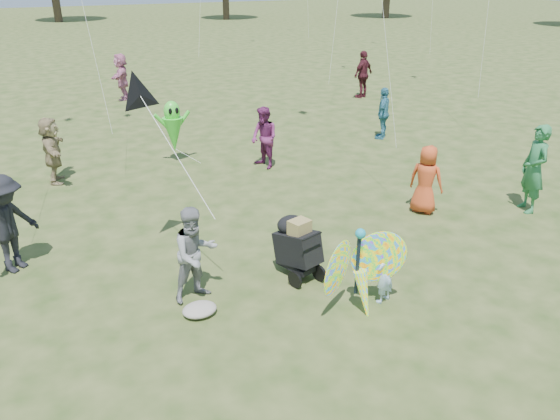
% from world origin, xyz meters
% --- Properties ---
extents(ground, '(160.00, 160.00, 0.00)m').
position_xyz_m(ground, '(0.00, 0.00, 0.00)').
color(ground, '#51592B').
rests_on(ground, ground).
extents(child_girl, '(0.42, 0.34, 1.01)m').
position_xyz_m(child_girl, '(0.77, -0.34, 0.51)').
color(child_girl, '#B0D2F9').
rests_on(child_girl, ground).
extents(adult_man, '(0.88, 0.74, 1.62)m').
position_xyz_m(adult_man, '(-1.90, 1.14, 0.81)').
color(adult_man, gray).
rests_on(adult_man, ground).
extents(grey_bag, '(0.55, 0.45, 0.18)m').
position_xyz_m(grey_bag, '(-2.05, 0.66, 0.09)').
color(grey_bag, gray).
rests_on(grey_bag, ground).
extents(crowd_a, '(0.80, 0.89, 1.54)m').
position_xyz_m(crowd_a, '(3.73, 2.19, 0.77)').
color(crowd_a, '#BF431E').
rests_on(crowd_a, ground).
extents(crowd_b, '(1.32, 1.27, 1.81)m').
position_xyz_m(crowd_b, '(-4.54, 3.50, 0.90)').
color(crowd_b, black).
rests_on(crowd_b, ground).
extents(crowd_c, '(0.97, 0.93, 1.62)m').
position_xyz_m(crowd_c, '(6.38, 7.30, 0.81)').
color(crowd_c, teal).
rests_on(crowd_c, ground).
extents(crowd_d, '(0.73, 1.62, 1.68)m').
position_xyz_m(crowd_d, '(-3.37, 7.86, 0.84)').
color(crowd_d, '#927F5A').
rests_on(crowd_d, ground).
extents(crowd_e, '(0.76, 0.91, 1.66)m').
position_xyz_m(crowd_e, '(1.83, 6.47, 0.83)').
color(crowd_e, '#6A2356').
rests_on(crowd_e, ground).
extents(crowd_f, '(0.69, 0.84, 1.97)m').
position_xyz_m(crowd_f, '(5.88, 1.19, 0.99)').
color(crowd_f, '#286C3D').
rests_on(crowd_f, ground).
extents(crowd_h, '(1.22, 0.82, 1.92)m').
position_xyz_m(crowd_h, '(9.25, 12.56, 0.96)').
color(crowd_h, '#44161F').
rests_on(crowd_h, ground).
extents(crowd_j, '(1.13, 1.80, 1.86)m').
position_xyz_m(crowd_j, '(0.23, 16.74, 0.93)').
color(crowd_j, '#BE6C91').
rests_on(crowd_j, ground).
extents(jogging_stroller, '(0.68, 1.12, 1.09)m').
position_xyz_m(jogging_stroller, '(-0.09, 1.07, 0.61)').
color(jogging_stroller, black).
rests_on(jogging_stroller, ground).
extents(butterfly_kite, '(1.74, 0.75, 1.65)m').
position_xyz_m(butterfly_kite, '(0.24, -0.39, 0.71)').
color(butterfly_kite, red).
rests_on(butterfly_kite, ground).
extents(delta_kite_rig, '(1.10, 1.91, 2.17)m').
position_xyz_m(delta_kite_rig, '(-2.15, 2.83, 3.05)').
color(delta_kite_rig, black).
rests_on(delta_kite_rig, ground).
extents(alien_kite, '(1.12, 0.69, 1.74)m').
position_xyz_m(alien_kite, '(-0.21, 7.98, 0.97)').
color(alien_kite, '#3DD331').
rests_on(alien_kite, ground).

